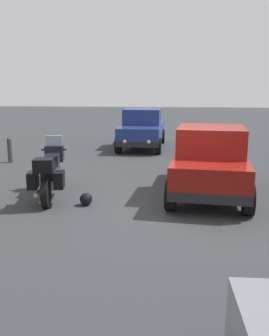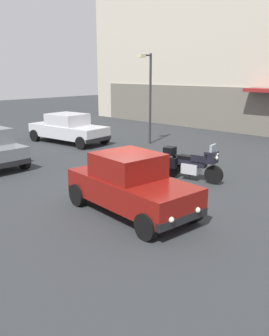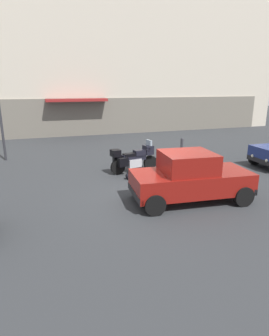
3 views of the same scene
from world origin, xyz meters
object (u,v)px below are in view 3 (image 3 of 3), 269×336
at_px(helmet, 129,176).
at_px(bollard_curbside, 182,145).
at_px(car_wagon_end, 190,177).
at_px(motorcycle, 134,158).

height_order(helmet, bollard_curbside, bollard_curbside).
distance_m(helmet, bollard_curbside, 5.67).
xyz_separation_m(car_wagon_end, bollard_curbside, (3.12, 6.43, -0.35)).
bearing_deg(bollard_curbside, motorcycle, -144.41).
bearing_deg(motorcycle, bollard_curbside, 25.62).
height_order(motorcycle, helmet, motorcycle).
distance_m(helmet, car_wagon_end, 3.08).
relative_size(car_wagon_end, bollard_curbside, 4.60).
distance_m(motorcycle, bollard_curbside, 4.67).
bearing_deg(car_wagon_end, motorcycle, 105.79).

